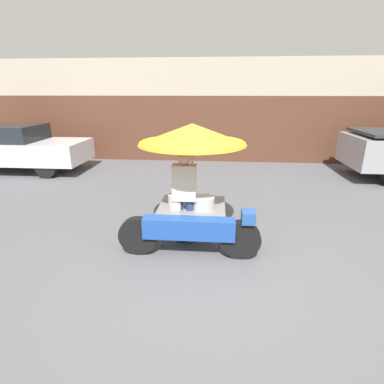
% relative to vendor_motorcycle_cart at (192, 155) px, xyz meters
% --- Properties ---
extents(ground_plane, '(36.00, 36.00, 0.00)m').
position_rel_vendor_motorcycle_cart_xyz_m(ground_plane, '(0.21, -0.78, -1.48)').
color(ground_plane, '#56565B').
extents(shopfront_building, '(28.00, 2.06, 3.52)m').
position_rel_vendor_motorcycle_cart_xyz_m(shopfront_building, '(0.21, 7.13, 0.27)').
color(shopfront_building, '#B2A893').
rests_on(shopfront_building, ground).
extents(vendor_motorcycle_cart, '(2.20, 1.74, 1.97)m').
position_rel_vendor_motorcycle_cart_xyz_m(vendor_motorcycle_cart, '(0.00, 0.00, 0.00)').
color(vendor_motorcycle_cart, black).
rests_on(vendor_motorcycle_cart, ground).
extents(vendor_person, '(0.38, 0.22, 1.56)m').
position_rel_vendor_motorcycle_cart_xyz_m(vendor_person, '(-0.12, -0.12, -0.61)').
color(vendor_person, navy).
rests_on(vendor_person, ground).
extents(parked_car, '(4.46, 1.73, 1.45)m').
position_rel_vendor_motorcycle_cart_xyz_m(parked_car, '(-6.04, 4.22, -0.73)').
color(parked_car, black).
rests_on(parked_car, ground).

